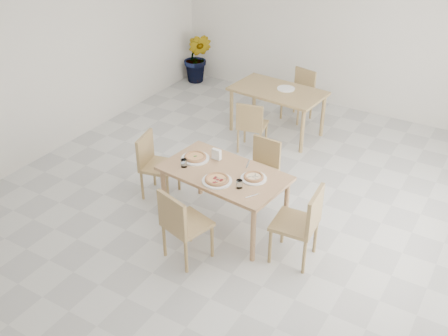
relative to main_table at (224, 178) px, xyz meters
The scene contains 21 objects.
main_table is the anchor object (origin of this frame).
chair_south 0.82m from the main_table, 93.80° to the right, with size 0.54×0.54×0.89m.
chair_north 0.83m from the main_table, 83.15° to the left, with size 0.42×0.42×0.81m.
chair_west 1.15m from the main_table, behind, with size 0.51×0.51×0.86m.
chair_east 1.08m from the main_table, ahead, with size 0.50×0.50×0.93m.
plate_margherita 0.47m from the main_table, behind, with size 0.34×0.34×0.02m, color white.
plate_mushroom 0.38m from the main_table, ahead, with size 0.30×0.30×0.02m, color white.
plate_pepperoni 0.24m from the main_table, 79.58° to the right, with size 0.34×0.34×0.02m, color white.
pizza_margherita 0.47m from the main_table, behind, with size 0.36×0.36×0.03m.
pizza_mushroom 0.39m from the main_table, ahead, with size 0.30×0.30×0.03m.
pizza_pepperoni 0.25m from the main_table, 79.58° to the right, with size 0.36×0.36×0.03m.
tumbler_a 0.51m from the main_table, 162.76° to the right, with size 0.07×0.07×0.10m, color white.
tumbler_b 0.40m from the main_table, 31.94° to the right, with size 0.07×0.07×0.10m, color white.
napkin_holder 0.34m from the main_table, 138.80° to the left, with size 0.13×0.07×0.14m.
fork_a 0.35m from the main_table, 62.36° to the left, with size 0.02×0.19×0.01m, color silver.
fork_b 0.59m from the main_table, 27.81° to the right, with size 0.01×0.16×0.01m, color silver.
second_table 2.59m from the main_table, 102.11° to the left, with size 1.50×0.93×0.75m.
chair_back_s 1.88m from the main_table, 108.61° to the left, with size 0.48×0.48×0.82m.
chair_back_n 3.31m from the main_table, 98.16° to the left, with size 0.50×0.50×0.84m.
plate_empty 2.67m from the main_table, 99.74° to the left, with size 0.28×0.28×0.02m, color white.
potted_plant 4.70m from the main_table, 127.46° to the left, with size 0.55×0.44×1.00m, color #1C5E24.
Camera 1 is at (2.89, -5.02, 3.94)m, focal length 42.00 mm.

